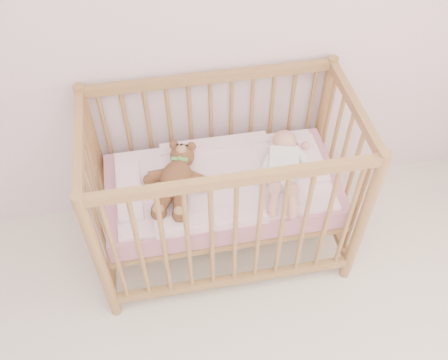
{
  "coord_description": "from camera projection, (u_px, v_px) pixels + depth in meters",
  "views": [
    {
      "loc": [
        -0.16,
        -0.09,
        2.52
      ],
      "look_at": [
        0.14,
        1.55,
        0.62
      ],
      "focal_mm": 40.0,
      "sensor_mm": 36.0,
      "label": 1
    }
  ],
  "objects": [
    {
      "name": "wall_back",
      "position": [
        175.0,
        4.0,
        2.25
      ],
      "size": [
        4.0,
        0.02,
        2.7
      ],
      "primitive_type": "cube",
      "color": "silver",
      "rests_on": "floor"
    },
    {
      "name": "teddy_bear",
      "position": [
        176.0,
        179.0,
        2.5
      ],
      "size": [
        0.49,
        0.59,
        0.14
      ],
      "primitive_type": null,
      "rotation": [
        0.0,
        0.0,
        -0.3
      ],
      "color": "brown",
      "rests_on": "blanket"
    },
    {
      "name": "baby",
      "position": [
        284.0,
        165.0,
        2.57
      ],
      "size": [
        0.43,
        0.64,
        0.14
      ],
      "primitive_type": null,
      "rotation": [
        0.0,
        0.0,
        -0.28
      ],
      "color": "white",
      "rests_on": "blanket"
    },
    {
      "name": "blanket",
      "position": [
        222.0,
        180.0,
        2.61
      ],
      "size": [
        1.1,
        0.58,
        0.06
      ],
      "primitive_type": null,
      "color": "#F3A7BA",
      "rests_on": "mattress"
    },
    {
      "name": "crib",
      "position": [
        222.0,
        188.0,
        2.65
      ],
      "size": [
        1.36,
        0.76,
        1.0
      ],
      "primitive_type": null,
      "color": "#9C6A42",
      "rests_on": "floor"
    },
    {
      "name": "mattress",
      "position": [
        222.0,
        190.0,
        2.66
      ],
      "size": [
        1.22,
        0.62,
        0.13
      ],
      "primitive_type": "cube",
      "color": "pink",
      "rests_on": "crib"
    }
  ]
}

